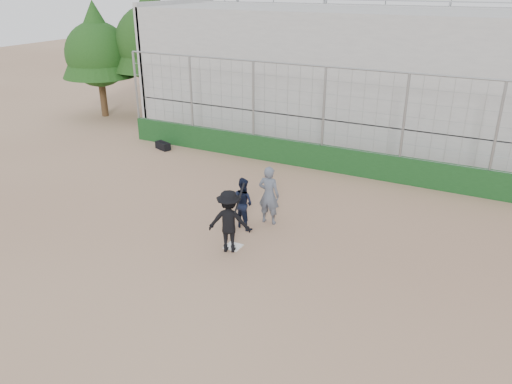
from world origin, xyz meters
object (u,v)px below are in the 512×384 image
at_px(batter_at_plate, 229,221).
at_px(equipment_bag, 163,146).
at_px(catcher_crouched, 243,211).
at_px(umpire, 269,198).

bearing_deg(batter_at_plate, equipment_bag, 137.99).
relative_size(batter_at_plate, catcher_crouched, 1.76).
xyz_separation_m(catcher_crouched, umpire, (0.55, 0.64, 0.28)).
xyz_separation_m(catcher_crouched, equipment_bag, (-6.76, 4.99, -0.38)).
height_order(umpire, equipment_bag, umpire).
distance_m(batter_at_plate, equipment_bag, 9.57).
relative_size(batter_at_plate, umpire, 1.17).
distance_m(batter_at_plate, umpire, 2.05).
relative_size(catcher_crouched, equipment_bag, 1.33).
bearing_deg(equipment_bag, batter_at_plate, -42.01).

